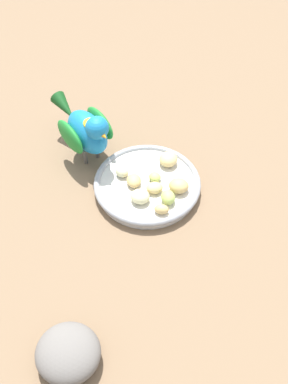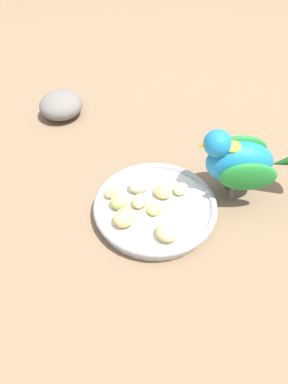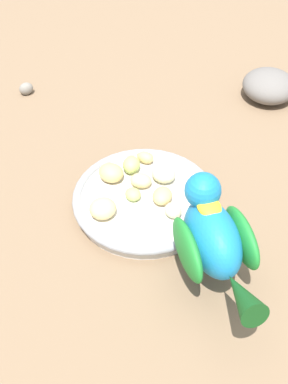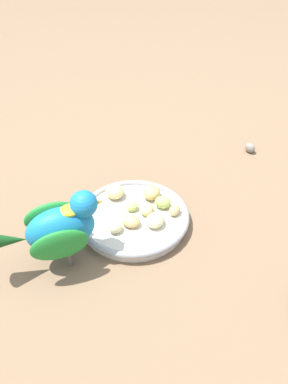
# 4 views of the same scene
# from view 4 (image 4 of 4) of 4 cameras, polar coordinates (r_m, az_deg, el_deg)

# --- Properties ---
(ground_plane) EXTENTS (4.00, 4.00, 0.00)m
(ground_plane) POSITION_cam_4_polar(r_m,az_deg,el_deg) (0.74, -1.31, -5.13)
(ground_plane) COLOR #7A6047
(feeding_bowl) EXTENTS (0.21, 0.21, 0.03)m
(feeding_bowl) POSITION_cam_4_polar(r_m,az_deg,el_deg) (0.74, -1.18, -3.72)
(feeding_bowl) COLOR beige
(feeding_bowl) RESTS_ON ground_plane
(apple_piece_0) EXTENTS (0.03, 0.03, 0.02)m
(apple_piece_0) POSITION_cam_4_polar(r_m,az_deg,el_deg) (0.73, 4.58, -2.86)
(apple_piece_0) COLOR tan
(apple_piece_0) RESTS_ON feeding_bowl
(apple_piece_1) EXTENTS (0.03, 0.03, 0.02)m
(apple_piece_1) POSITION_cam_4_polar(r_m,az_deg,el_deg) (0.74, -1.49, -2.07)
(apple_piece_1) COLOR #B2CC66
(apple_piece_1) RESTS_ON feeding_bowl
(apple_piece_2) EXTENTS (0.05, 0.05, 0.02)m
(apple_piece_2) POSITION_cam_4_polar(r_m,az_deg,el_deg) (0.71, 1.62, -4.14)
(apple_piece_2) COLOR beige
(apple_piece_2) RESTS_ON feeding_bowl
(apple_piece_3) EXTENTS (0.04, 0.04, 0.02)m
(apple_piece_3) POSITION_cam_4_polar(r_m,az_deg,el_deg) (0.74, 0.38, -2.49)
(apple_piece_3) COLOR #E5C67F
(apple_piece_3) RESTS_ON feeding_bowl
(apple_piece_4) EXTENTS (0.05, 0.05, 0.03)m
(apple_piece_4) POSITION_cam_4_polar(r_m,az_deg,el_deg) (0.77, -4.30, 0.05)
(apple_piece_4) COLOR #E5C67F
(apple_piece_4) RESTS_ON feeding_bowl
(apple_piece_5) EXTENTS (0.05, 0.05, 0.03)m
(apple_piece_5) POSITION_cam_4_polar(r_m,az_deg,el_deg) (0.77, 1.12, -0.07)
(apple_piece_5) COLOR tan
(apple_piece_5) RESTS_ON feeding_bowl
(apple_piece_6) EXTENTS (0.03, 0.03, 0.02)m
(apple_piece_6) POSITION_cam_4_polar(r_m,az_deg,el_deg) (0.70, -4.23, -5.20)
(apple_piece_6) COLOR beige
(apple_piece_6) RESTS_ON feeding_bowl
(apple_piece_7) EXTENTS (0.04, 0.04, 0.02)m
(apple_piece_7) POSITION_cam_4_polar(r_m,az_deg,el_deg) (0.71, -1.93, -4.29)
(apple_piece_7) COLOR tan
(apple_piece_7) RESTS_ON feeding_bowl
(apple_piece_8) EXTENTS (0.03, 0.04, 0.02)m
(apple_piece_8) POSITION_cam_4_polar(r_m,az_deg,el_deg) (0.75, 2.76, -1.50)
(apple_piece_8) COLOR #B2CC66
(apple_piece_8) RESTS_ON feeding_bowl
(parrot) EXTENTS (0.10, 0.20, 0.14)m
(parrot) POSITION_cam_4_polar(r_m,az_deg,el_deg) (0.64, -12.45, -5.07)
(parrot) COLOR #59544C
(parrot) RESTS_ON ground_plane
(pebble_0) EXTENTS (0.03, 0.03, 0.02)m
(pebble_0) POSITION_cam_4_polar(r_m,az_deg,el_deg) (0.97, 15.22, 6.25)
(pebble_0) COLOR gray
(pebble_0) RESTS_ON ground_plane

